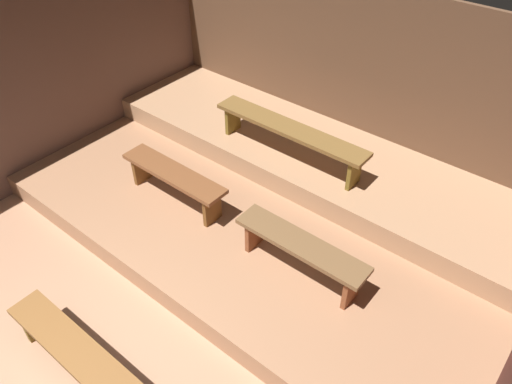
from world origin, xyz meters
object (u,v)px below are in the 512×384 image
at_px(bench_lower_right, 301,249).
at_px(bench_middle_center, 290,132).
at_px(bench_lower_left, 174,177).
at_px(bench_floor_center, 88,364).

height_order(bench_lower_right, bench_middle_center, bench_middle_center).
bearing_deg(bench_middle_center, bench_lower_right, -49.62).
distance_m(bench_lower_left, bench_middle_center, 1.46).
bearing_deg(bench_middle_center, bench_lower_left, -120.24).
relative_size(bench_lower_left, bench_middle_center, 0.69).
distance_m(bench_lower_left, bench_lower_right, 1.77).
distance_m(bench_lower_right, bench_middle_center, 1.64).
bearing_deg(bench_lower_left, bench_floor_center, -62.89).
height_order(bench_floor_center, bench_middle_center, bench_middle_center).
relative_size(bench_lower_right, bench_middle_center, 0.69).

